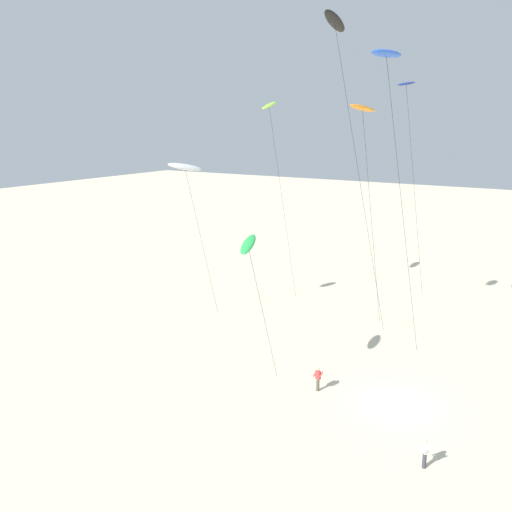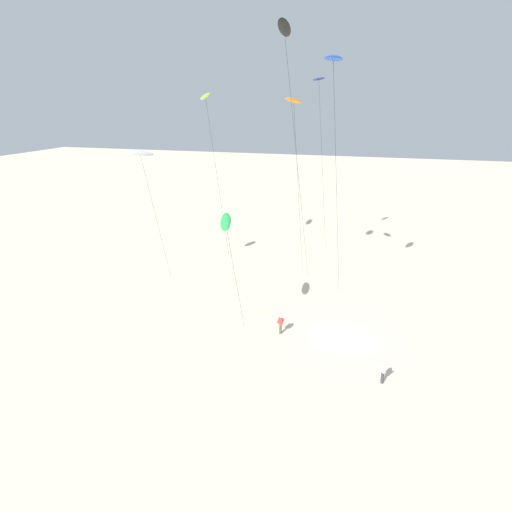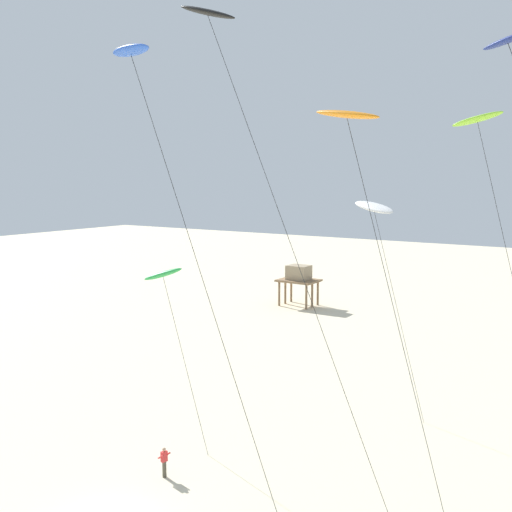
# 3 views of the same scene
# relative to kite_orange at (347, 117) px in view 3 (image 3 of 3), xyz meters

# --- Properties ---
(kite_orange) EXTENTS (7.32, 1.53, 19.21)m
(kite_orange) POSITION_rel_kite_orange_xyz_m (0.00, 0.00, 0.00)
(kite_orange) COLOR orange
(kite_orange) RESTS_ON ground
(kite_lime) EXTENTS (6.51, 1.18, 19.77)m
(kite_lime) POSITION_rel_kite_orange_xyz_m (3.08, 10.01, 0.36)
(kite_lime) COLOR #8CD833
(kite_lime) RESTS_ON ground
(kite_white) EXTENTS (5.73, 2.00, 14.75)m
(kite_white) POSITION_rel_kite_orange_xyz_m (-4.37, 13.84, -4.64)
(kite_white) COLOR white
(kite_white) RESTS_ON ground
(kite_green) EXTENTS (4.78, 1.48, 10.95)m
(kite_green) POSITION_rel_kite_orange_xyz_m (-12.84, 2.21, -8.38)
(kite_green) COLOR green
(kite_green) RESTS_ON ground
(kite_blue) EXTENTS (10.67, 1.60, 21.94)m
(kite_blue) POSITION_rel_kite_orange_xyz_m (-8.33, -4.54, 2.77)
(kite_blue) COLOR blue
(kite_blue) RESTS_ON ground
(kite_black) EXTENTS (12.43, 1.36, 24.51)m
(kite_black) POSITION_rel_kite_orange_xyz_m (-7.02, -0.64, 5.01)
(kite_black) COLOR black
(kite_black) RESTS_ON ground
(kite_flyer_middle) EXTENTS (0.61, 0.63, 1.67)m
(kite_flyer_middle) POSITION_rel_kite_orange_xyz_m (-9.77, -1.40, -17.81)
(kite_flyer_middle) COLOR #4C4738
(kite_flyer_middle) RESTS_ON ground
(stilt_house) EXTENTS (4.84, 3.77, 5.13)m
(stilt_house) POSITION_rel_kite_orange_xyz_m (-25.57, 41.45, -14.98)
(stilt_house) COLOR #846647
(stilt_house) RESTS_ON ground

